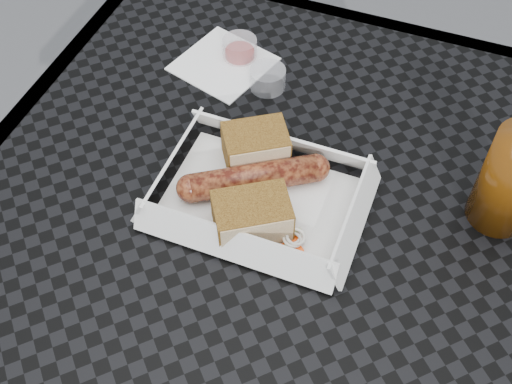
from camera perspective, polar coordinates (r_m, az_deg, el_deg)
patio_table at (r=0.83m, az=2.28°, el=-4.48°), size 0.80×0.80×0.74m
food_tray at (r=0.77m, az=0.27°, el=-0.72°), size 0.22×0.15×0.00m
bratwurst at (r=0.77m, az=-0.18°, el=1.25°), size 0.16×0.12×0.03m
bread_near at (r=0.79m, az=-0.03°, el=4.07°), size 0.10×0.09×0.05m
bread_far at (r=0.73m, az=-0.36°, el=-2.09°), size 0.10×0.10×0.04m
veg_garnish at (r=0.74m, az=2.85°, el=-4.35°), size 0.03×0.03×0.00m
napkin at (r=0.94m, az=-2.93°, el=11.32°), size 0.15×0.15×0.00m
condiment_cup_sauce at (r=0.95m, az=-1.46°, el=12.62°), size 0.05×0.05×0.03m
condiment_cup_empty at (r=0.90m, az=1.04°, el=10.07°), size 0.05×0.05×0.03m
drink_glass at (r=0.76m, az=21.79°, el=1.00°), size 0.07×0.07×0.13m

